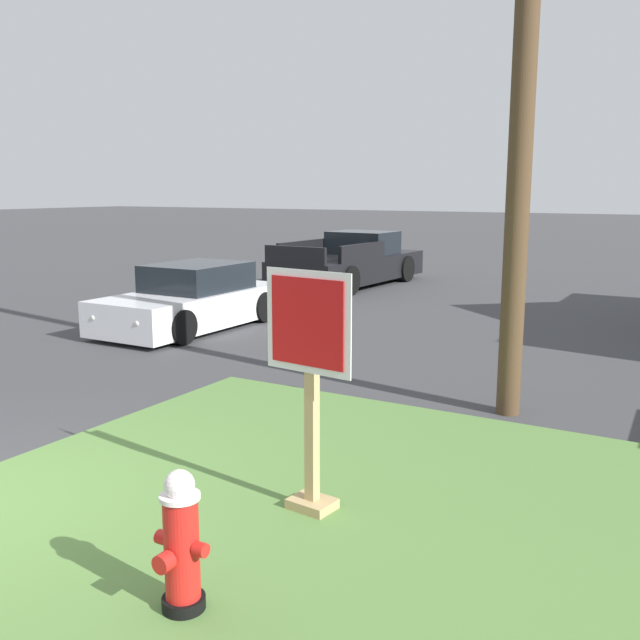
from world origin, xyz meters
The scene contains 6 objects.
grass_corner_patch centered at (2.34, 1.68, 0.04)m, with size 5.90×5.70×0.08m, color #567F3D.
fire_hydrant centered at (2.55, -0.13, 0.51)m, with size 0.38×0.34×0.92m.
stop_sign centered at (2.51, 1.48, 1.07)m, with size 0.81×0.32×1.98m.
manhole_cover centered at (0.29, 4.39, 0.01)m, with size 0.70×0.70×0.02m, color black.
parked_sedan_white centered at (-3.67, 7.37, 0.54)m, with size 1.85×4.06×1.25m.
pickup_truck_black centered at (-3.94, 14.49, 0.62)m, with size 2.31×5.54×1.48m.
Camera 1 is at (5.33, -3.22, 2.67)m, focal length 39.99 mm.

